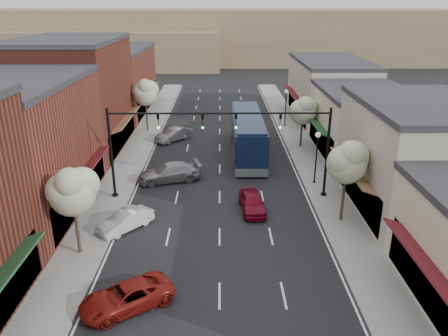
{
  "coord_description": "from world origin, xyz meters",
  "views": [
    {
      "loc": [
        0.07,
        -22.52,
        14.18
      ],
      "look_at": [
        0.34,
        8.52,
        2.2
      ],
      "focal_mm": 35.0,
      "sensor_mm": 36.0,
      "label": 1
    }
  ],
  "objects_px": {
    "parked_car_c": "(169,172)",
    "parked_car_e": "(173,135)",
    "tree_right_far": "(303,110)",
    "tree_left_near": "(72,190)",
    "signal_mast_right": "(296,140)",
    "parked_car_b": "(125,220)",
    "lamp_post_far": "(286,102)",
    "tree_left_far": "(146,92)",
    "lamp_post_near": "(317,149)",
    "coach_bus": "(248,135)",
    "red_hatchback": "(252,202)",
    "tree_right_near": "(348,161)",
    "signal_mast_left": "(143,140)",
    "parked_car_a": "(126,297)"
  },
  "relations": [
    {
      "from": "tree_left_far",
      "to": "parked_car_c",
      "type": "xyz_separation_m",
      "value": [
        4.05,
        -14.67,
        -3.85
      ]
    },
    {
      "from": "signal_mast_left",
      "to": "tree_left_far",
      "type": "relative_size",
      "value": 1.34
    },
    {
      "from": "signal_mast_right",
      "to": "parked_car_a",
      "type": "relative_size",
      "value": 1.79
    },
    {
      "from": "tree_right_far",
      "to": "tree_left_near",
      "type": "height_order",
      "value": "tree_left_near"
    },
    {
      "from": "signal_mast_left",
      "to": "tree_right_far",
      "type": "relative_size",
      "value": 1.51
    },
    {
      "from": "tree_right_far",
      "to": "parked_car_a",
      "type": "height_order",
      "value": "tree_right_far"
    },
    {
      "from": "tree_left_near",
      "to": "red_hatchback",
      "type": "xyz_separation_m",
      "value": [
        10.58,
        5.71,
        -3.53
      ]
    },
    {
      "from": "parked_car_b",
      "to": "parked_car_e",
      "type": "height_order",
      "value": "parked_car_e"
    },
    {
      "from": "signal_mast_right",
      "to": "coach_bus",
      "type": "distance_m",
      "value": 10.66
    },
    {
      "from": "tree_right_far",
      "to": "coach_bus",
      "type": "bearing_deg",
      "value": -160.24
    },
    {
      "from": "tree_right_far",
      "to": "coach_bus",
      "type": "height_order",
      "value": "tree_right_far"
    },
    {
      "from": "tree_left_near",
      "to": "tree_left_far",
      "type": "distance_m",
      "value": 26.0
    },
    {
      "from": "tree_left_far",
      "to": "red_hatchback",
      "type": "height_order",
      "value": "tree_left_far"
    },
    {
      "from": "lamp_post_near",
      "to": "parked_car_c",
      "type": "xyz_separation_m",
      "value": [
        -12.0,
        0.78,
        -2.25
      ]
    },
    {
      "from": "tree_right_near",
      "to": "coach_bus",
      "type": "bearing_deg",
      "value": 111.98
    },
    {
      "from": "coach_bus",
      "to": "parked_car_b",
      "type": "height_order",
      "value": "coach_bus"
    },
    {
      "from": "red_hatchback",
      "to": "parked_car_a",
      "type": "height_order",
      "value": "red_hatchback"
    },
    {
      "from": "lamp_post_far",
      "to": "parked_car_e",
      "type": "relative_size",
      "value": 1.05
    },
    {
      "from": "signal_mast_left",
      "to": "parked_car_b",
      "type": "relative_size",
      "value": 2.11
    },
    {
      "from": "signal_mast_right",
      "to": "parked_car_b",
      "type": "bearing_deg",
      "value": -157.22
    },
    {
      "from": "parked_car_c",
      "to": "parked_car_e",
      "type": "bearing_deg",
      "value": 167.62
    },
    {
      "from": "signal_mast_right",
      "to": "tree_right_near",
      "type": "relative_size",
      "value": 1.38
    },
    {
      "from": "signal_mast_right",
      "to": "signal_mast_left",
      "type": "relative_size",
      "value": 1.0
    },
    {
      "from": "lamp_post_near",
      "to": "parked_car_a",
      "type": "height_order",
      "value": "lamp_post_near"
    },
    {
      "from": "parked_car_a",
      "to": "parked_car_c",
      "type": "xyz_separation_m",
      "value": [
        0.35,
        16.15,
        0.12
      ]
    },
    {
      "from": "tree_left_far",
      "to": "red_hatchback",
      "type": "relative_size",
      "value": 1.52
    },
    {
      "from": "lamp_post_near",
      "to": "coach_bus",
      "type": "distance_m",
      "value": 9.05
    },
    {
      "from": "tree_left_near",
      "to": "parked_car_a",
      "type": "distance_m",
      "value": 7.05
    },
    {
      "from": "parked_car_a",
      "to": "parked_car_e",
      "type": "distance_m",
      "value": 27.31
    },
    {
      "from": "tree_left_far",
      "to": "parked_car_b",
      "type": "xyz_separation_m",
      "value": [
        2.05,
        -22.91,
        -3.96
      ]
    },
    {
      "from": "coach_bus",
      "to": "tree_right_far",
      "type": "bearing_deg",
      "value": 19.75
    },
    {
      "from": "lamp_post_near",
      "to": "lamp_post_far",
      "type": "distance_m",
      "value": 17.5
    },
    {
      "from": "tree_right_far",
      "to": "parked_car_c",
      "type": "relative_size",
      "value": 1.04
    },
    {
      "from": "coach_bus",
      "to": "parked_car_b",
      "type": "relative_size",
      "value": 3.29
    },
    {
      "from": "tree_right_near",
      "to": "red_hatchback",
      "type": "bearing_deg",
      "value": 164.13
    },
    {
      "from": "lamp_post_near",
      "to": "parked_car_b",
      "type": "bearing_deg",
      "value": -151.93
    },
    {
      "from": "coach_bus",
      "to": "lamp_post_near",
      "type": "bearing_deg",
      "value": -55.53
    },
    {
      "from": "red_hatchback",
      "to": "parked_car_c",
      "type": "xyz_separation_m",
      "value": [
        -6.53,
        5.62,
        0.07
      ]
    },
    {
      "from": "tree_left_near",
      "to": "lamp_post_far",
      "type": "distance_m",
      "value": 32.35
    },
    {
      "from": "signal_mast_right",
      "to": "coach_bus",
      "type": "height_order",
      "value": "signal_mast_right"
    },
    {
      "from": "tree_right_near",
      "to": "tree_left_near",
      "type": "distance_m",
      "value": 17.08
    },
    {
      "from": "tree_left_near",
      "to": "parked_car_b",
      "type": "distance_m",
      "value": 5.15
    },
    {
      "from": "parked_car_b",
      "to": "tree_right_far",
      "type": "bearing_deg",
      "value": 90.48
    },
    {
      "from": "signal_mast_right",
      "to": "parked_car_c",
      "type": "relative_size",
      "value": 1.58
    },
    {
      "from": "tree_right_far",
      "to": "red_hatchback",
      "type": "xyz_separation_m",
      "value": [
        -6.02,
        -14.29,
        -3.3
      ]
    },
    {
      "from": "tree_right_near",
      "to": "parked_car_e",
      "type": "distance_m",
      "value": 23.1
    },
    {
      "from": "tree_right_near",
      "to": "tree_left_far",
      "type": "distance_m",
      "value": 27.56
    },
    {
      "from": "parked_car_e",
      "to": "tree_left_far",
      "type": "bearing_deg",
      "value": 175.17
    },
    {
      "from": "tree_left_near",
      "to": "lamp_post_near",
      "type": "height_order",
      "value": "tree_left_near"
    },
    {
      "from": "lamp_post_near",
      "to": "red_hatchback",
      "type": "height_order",
      "value": "lamp_post_near"
    }
  ]
}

